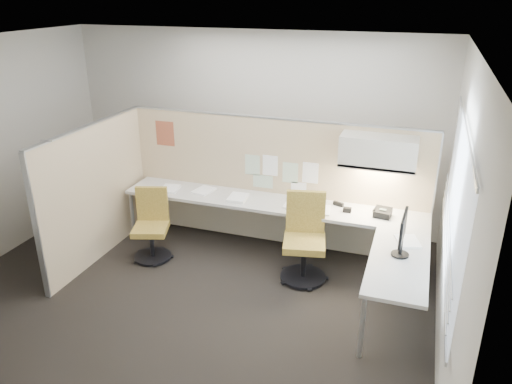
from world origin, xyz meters
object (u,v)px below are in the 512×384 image
at_px(chair_left, 152,227).
at_px(phone, 382,213).
at_px(chair_right, 304,240).
at_px(monitor, 403,232).
at_px(desk, 292,218).

distance_m(chair_left, phone, 2.94).
xyz_separation_m(chair_left, chair_right, (2.00, 0.16, 0.06)).
bearing_deg(monitor, chair_left, 87.80).
height_order(monitor, phone, monitor).
distance_m(chair_left, monitor, 3.19).
distance_m(chair_right, monitor, 1.31).
bearing_deg(chair_right, desk, 115.63).
xyz_separation_m(desk, chair_left, (-1.75, -0.48, -0.17)).
distance_m(desk, chair_right, 0.42).
bearing_deg(desk, chair_left, -164.66).
bearing_deg(chair_left, chair_right, -13.36).
distance_m(desk, phone, 1.12).
bearing_deg(phone, monitor, -65.65).
bearing_deg(chair_left, monitor, -23.22).
bearing_deg(chair_right, chair_left, 172.34).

